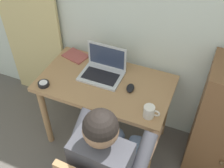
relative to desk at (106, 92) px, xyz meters
name	(u,v)px	position (x,y,z in m)	size (l,w,h in m)	color
wall_back	(176,12)	(0.41, 0.38, 0.64)	(4.80, 0.05, 2.50)	silver
desk	(106,92)	(0.00, 0.00, 0.00)	(1.08, 0.62, 0.73)	#9E754C
person_seated	(110,154)	(0.28, -0.56, 0.05)	(0.54, 0.60, 1.18)	#6B84AD
laptop	(103,69)	(-0.06, 0.08, 0.17)	(0.34, 0.25, 0.24)	#B7BABF
computer_mouse	(130,88)	(0.22, 0.00, 0.13)	(0.06, 0.10, 0.03)	black
desk_clock	(44,84)	(-0.44, -0.23, 0.13)	(0.09, 0.09, 0.03)	black
notebook_pad	(76,56)	(-0.38, 0.21, 0.12)	(0.21, 0.15, 0.01)	#994742
coffee_mug	(149,112)	(0.43, -0.21, 0.16)	(0.12, 0.08, 0.09)	silver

